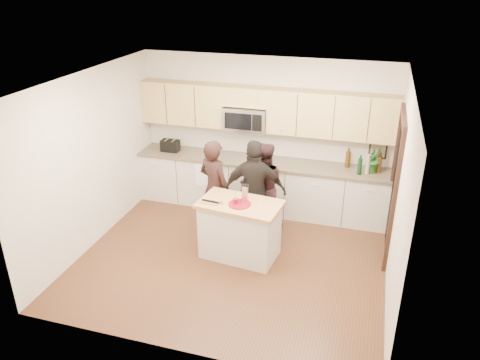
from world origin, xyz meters
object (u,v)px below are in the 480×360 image
(island, at_px, (240,229))
(toaster, at_px, (170,146))
(woman_left, at_px, (215,188))
(woman_center, at_px, (262,187))
(woman_right, at_px, (255,191))

(island, distance_m, toaster, 2.46)
(woman_left, bearing_deg, woman_center, -130.24)
(woman_right, bearing_deg, toaster, -39.19)
(woman_center, height_order, woman_right, woman_right)
(toaster, relative_size, woman_center, 0.21)
(woman_center, bearing_deg, toaster, -36.41)
(toaster, height_order, woman_center, woman_center)
(island, xyz_separation_m, woman_right, (0.08, 0.55, 0.39))
(woman_left, height_order, woman_center, woman_left)
(woman_left, xyz_separation_m, woman_center, (0.70, 0.35, -0.05))
(toaster, xyz_separation_m, woman_left, (1.22, -1.02, -0.24))
(island, relative_size, woman_right, 0.76)
(toaster, distance_m, woman_center, 2.05)
(toaster, distance_m, woman_right, 2.15)
(toaster, xyz_separation_m, woman_center, (1.92, -0.67, -0.28))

